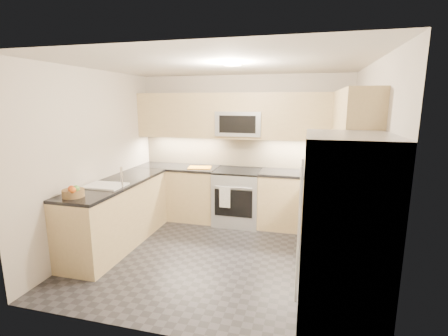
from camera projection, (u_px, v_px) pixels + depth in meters
floor at (218, 255)px, 4.42m from camera, size 3.60×3.20×0.00m
ceiling at (217, 64)px, 3.92m from camera, size 3.60×3.20×0.02m
wall_back at (242, 149)px, 5.68m from camera, size 3.60×0.02×2.50m
wall_front at (164, 202)px, 2.65m from camera, size 3.60×0.02×2.50m
wall_left at (96, 160)px, 4.61m from camera, size 0.02×3.20×2.50m
wall_right at (368, 173)px, 3.72m from camera, size 0.02×3.20×2.50m
base_cab_back_left at (179, 193)px, 5.83m from camera, size 1.42×0.60×0.90m
base_cab_back_right at (303, 202)px, 5.29m from camera, size 1.42×0.60×0.90m
base_cab_right at (335, 231)px, 4.10m from camera, size 0.60×1.70×0.90m
base_cab_peninsula at (118, 215)px, 4.70m from camera, size 0.60×2.00×0.90m
countertop_back_left at (178, 167)px, 5.73m from camera, size 1.42×0.63×0.04m
countertop_back_right at (305, 174)px, 5.20m from camera, size 1.42×0.63×0.04m
countertop_right at (337, 195)px, 4.01m from camera, size 0.63×1.70×0.04m
countertop_peninsula at (116, 183)px, 4.60m from camera, size 0.63×2.00×0.04m
upper_cab_back at (240, 116)px, 5.40m from camera, size 3.60×0.35×0.75m
upper_cab_right at (353, 121)px, 3.91m from camera, size 0.35×1.95×0.75m
backsplash_back at (242, 152)px, 5.69m from camera, size 3.60×0.01×0.51m
backsplash_right at (361, 170)px, 4.16m from camera, size 0.01×2.30×0.51m
gas_range at (238, 197)px, 5.54m from camera, size 0.76×0.65×0.91m
range_cooktop at (238, 171)px, 5.44m from camera, size 0.76×0.65×0.03m
oven_door_glass at (233, 203)px, 5.22m from camera, size 0.62×0.02×0.45m
oven_handle at (233, 187)px, 5.15m from camera, size 0.60×0.02×0.02m
microwave at (240, 124)px, 5.40m from camera, size 0.76×0.40×0.40m
microwave_door at (237, 124)px, 5.21m from camera, size 0.60×0.01×0.28m
refrigerator at (343, 239)px, 2.79m from camera, size 0.70×0.90×1.80m
fridge_handle_left at (299, 237)px, 2.70m from camera, size 0.02×0.02×1.20m
fridge_handle_right at (300, 222)px, 3.04m from camera, size 0.02×0.02×1.20m
sink_basin at (105, 191)px, 4.37m from camera, size 0.52×0.38×0.16m
faucet at (122, 177)px, 4.27m from camera, size 0.03×0.03×0.28m
utensil_bowl at (345, 171)px, 4.89m from camera, size 0.37×0.37×0.17m
cutting_board at (200, 168)px, 5.58m from camera, size 0.43×0.34×0.01m
fruit_basket at (73, 193)px, 3.87m from camera, size 0.31×0.31×0.09m
fruit_apple at (72, 189)px, 3.80m from camera, size 0.08×0.08×0.08m
fruit_pear at (76, 189)px, 3.81m from camera, size 0.08×0.08×0.08m
dish_towel_check at (225, 197)px, 5.20m from camera, size 0.18×0.03×0.34m
fruit_orange at (73, 190)px, 3.75m from camera, size 0.07×0.07×0.07m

